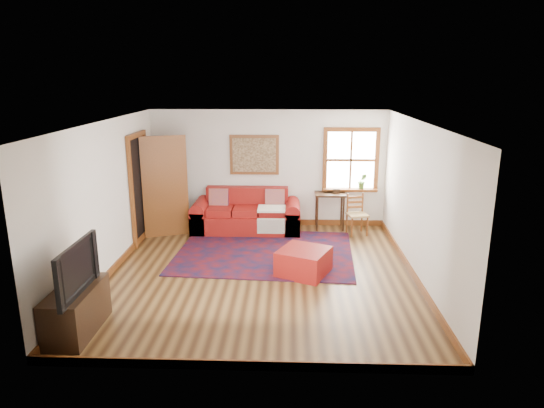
{
  "coord_description": "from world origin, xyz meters",
  "views": [
    {
      "loc": [
        0.46,
        -7.48,
        3.2
      ],
      "look_at": [
        0.16,
        0.6,
        1.04
      ],
      "focal_mm": 32.0,
      "sensor_mm": 36.0,
      "label": 1
    }
  ],
  "objects_px": {
    "red_ottoman": "(304,262)",
    "media_cabinet": "(76,310)",
    "red_leather_sofa": "(247,217)",
    "side_table": "(330,199)",
    "ladder_back_chair": "(357,213)"
  },
  "relations": [
    {
      "from": "red_ottoman",
      "to": "media_cabinet",
      "type": "distance_m",
      "value": 3.55
    },
    {
      "from": "red_ottoman",
      "to": "side_table",
      "type": "xyz_separation_m",
      "value": [
        0.62,
        2.53,
        0.43
      ]
    },
    {
      "from": "red_ottoman",
      "to": "media_cabinet",
      "type": "height_order",
      "value": "media_cabinet"
    },
    {
      "from": "red_leather_sofa",
      "to": "side_table",
      "type": "relative_size",
      "value": 2.91
    },
    {
      "from": "red_leather_sofa",
      "to": "media_cabinet",
      "type": "bearing_deg",
      "value": -112.76
    },
    {
      "from": "side_table",
      "to": "ladder_back_chair",
      "type": "height_order",
      "value": "ladder_back_chair"
    },
    {
      "from": "media_cabinet",
      "to": "side_table",
      "type": "bearing_deg",
      "value": 51.68
    },
    {
      "from": "red_leather_sofa",
      "to": "ladder_back_chair",
      "type": "height_order",
      "value": "red_leather_sofa"
    },
    {
      "from": "red_ottoman",
      "to": "ladder_back_chair",
      "type": "relative_size",
      "value": 0.9
    },
    {
      "from": "side_table",
      "to": "red_leather_sofa",
      "type": "bearing_deg",
      "value": -172.96
    },
    {
      "from": "ladder_back_chair",
      "to": "media_cabinet",
      "type": "relative_size",
      "value": 0.77
    },
    {
      "from": "red_leather_sofa",
      "to": "side_table",
      "type": "distance_m",
      "value": 1.81
    },
    {
      "from": "red_ottoman",
      "to": "ladder_back_chair",
      "type": "height_order",
      "value": "ladder_back_chair"
    },
    {
      "from": "side_table",
      "to": "ladder_back_chair",
      "type": "bearing_deg",
      "value": -34.03
    },
    {
      "from": "ladder_back_chair",
      "to": "red_leather_sofa",
      "type": "bearing_deg",
      "value": 176.58
    }
  ]
}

